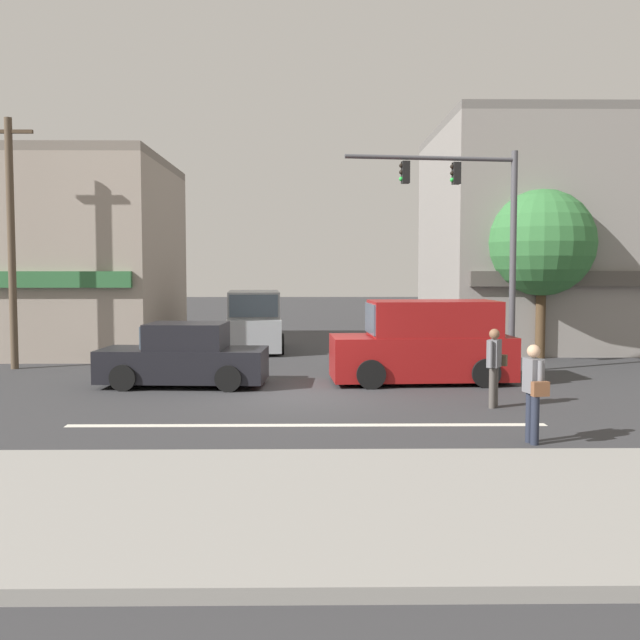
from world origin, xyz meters
The scene contains 12 objects.
ground_plane centered at (0.00, 0.00, 0.00)m, with size 120.00×120.00×0.00m, color #333335.
lane_marking_stripe centered at (0.00, -3.50, 0.00)m, with size 9.00×0.24×0.01m, color silver.
sidewalk_curb centered at (0.00, -8.50, 0.08)m, with size 40.00×5.00×0.16m, color gray.
building_right_corner centered at (11.53, 11.75, 4.18)m, with size 13.16×9.61×8.37m.
street_tree centered at (7.59, 6.93, 3.76)m, with size 3.46×3.46×5.50m.
utility_pole_near_left centered at (-8.60, 4.54, 3.78)m, with size 1.40×0.22×7.26m.
traffic_light_mast centered at (4.79, 3.52, 4.18)m, with size 4.86×0.78×6.20m.
van_waiting_far centered at (3.02, 1.72, 1.01)m, with size 4.70×2.24×2.11m.
van_crossing_leftbound centered at (-1.96, 9.57, 1.01)m, with size 2.29×4.72×2.11m.
sedan_parked_curbside centered at (-3.08, 1.26, 0.71)m, with size 4.19×2.06×1.58m.
pedestrian_foreground_with_bag centered at (3.79, -5.03, 0.95)m, with size 0.32×0.69×1.67m.
pedestrian_mid_crossing centered at (3.95, -1.72, 0.95)m, with size 0.54×0.63×1.67m.
Camera 1 is at (0.07, -17.33, 2.93)m, focal length 42.00 mm.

